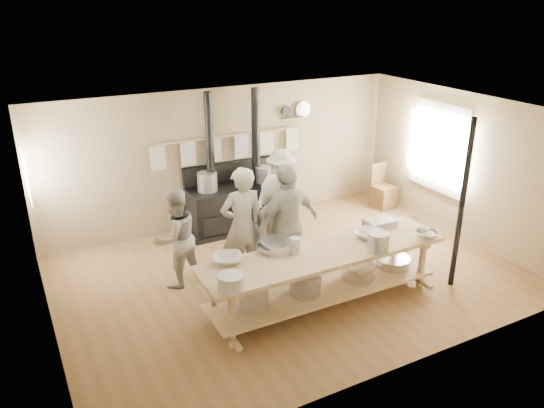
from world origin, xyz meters
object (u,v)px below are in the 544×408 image
at_px(cook_by_window, 281,191).
at_px(roasting_pan, 380,223).
at_px(prep_table, 323,272).
at_px(chair, 383,194).
at_px(cook_left, 176,238).
at_px(cook_center, 276,227).
at_px(cook_right, 288,224).
at_px(cook_far_left, 242,226).
at_px(stove, 235,202).

distance_m(cook_by_window, roasting_pan, 2.28).
bearing_deg(prep_table, chair, 39.15).
bearing_deg(cook_left, prep_table, 120.72).
bearing_deg(cook_center, cook_right, 87.36).
bearing_deg(cook_by_window, roasting_pan, -76.19).
xyz_separation_m(cook_right, cook_by_window, (0.81, 1.70, -0.16)).
relative_size(cook_left, chair, 1.71).
distance_m(prep_table, cook_right, 0.96).
height_order(cook_left, chair, cook_left).
bearing_deg(cook_by_window, cook_far_left, -134.77).
relative_size(cook_left, cook_by_window, 0.99).
bearing_deg(cook_right, cook_center, -76.82).
bearing_deg(cook_by_window, cook_left, -155.74).
height_order(cook_far_left, cook_left, cook_far_left).
height_order(cook_left, cook_by_window, cook_by_window).
bearing_deg(prep_table, cook_center, 99.94).
bearing_deg(chair, cook_right, -158.11).
xyz_separation_m(prep_table, cook_left, (-1.63, 1.52, 0.25)).
bearing_deg(roasting_pan, cook_center, 152.98).
relative_size(cook_left, roasting_pan, 3.35).
distance_m(cook_far_left, cook_center, 0.55).
relative_size(cook_far_left, chair, 2.05).
distance_m(cook_center, cook_right, 0.24).
bearing_deg(prep_table, roasting_pan, 15.03).
xyz_separation_m(cook_left, cook_by_window, (2.34, 1.02, 0.01)).
distance_m(stove, cook_center, 2.00).
distance_m(chair, roasting_pan, 3.02).
relative_size(cook_right, cook_by_window, 1.21).
relative_size(prep_table, cook_by_window, 2.30).
xyz_separation_m(stove, prep_table, (-0.00, -3.02, -0.00)).
bearing_deg(cook_left, chair, 176.09).
relative_size(prep_table, chair, 3.98).
bearing_deg(roasting_pan, cook_right, 158.68).
bearing_deg(cook_center, prep_table, 74.81).
bearing_deg(cook_by_window, prep_table, -104.96).
bearing_deg(cook_far_left, stove, -108.13).
distance_m(cook_far_left, chair, 4.18).
xyz_separation_m(prep_table, cook_center, (-0.18, 1.05, 0.32)).
bearing_deg(stove, cook_left, -137.51).
bearing_deg(chair, stove, 165.96).
bearing_deg(prep_table, cook_by_window, 74.35).
bearing_deg(cook_by_window, cook_right, -114.94).
distance_m(cook_far_left, cook_right, 0.68).
xyz_separation_m(cook_left, cook_right, (1.53, -0.67, 0.17)).
bearing_deg(chair, cook_center, -161.50).
distance_m(cook_by_window, chair, 2.50).
height_order(cook_by_window, chair, cook_by_window).
height_order(cook_left, roasting_pan, cook_left).
relative_size(stove, cook_by_window, 1.66).
bearing_deg(prep_table, cook_far_left, 122.27).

